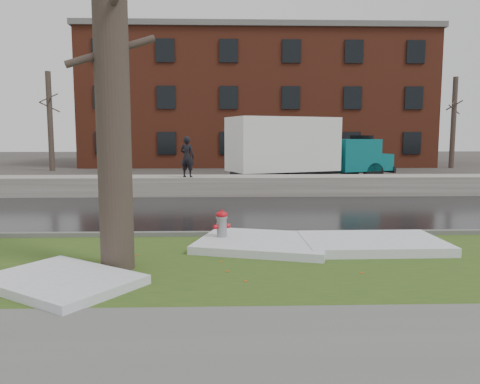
{
  "coord_description": "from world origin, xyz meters",
  "views": [
    {
      "loc": [
        -0.45,
        -9.51,
        2.31
      ],
      "look_at": [
        -0.11,
        1.41,
        1.0
      ],
      "focal_mm": 35.0,
      "sensor_mm": 36.0,
      "label": 1
    }
  ],
  "objects_px": {
    "fire_hydrant": "(222,226)",
    "worker": "(187,157)",
    "tree": "(111,56)",
    "box_truck": "(302,149)"
  },
  "relations": [
    {
      "from": "fire_hydrant",
      "to": "box_truck",
      "type": "bearing_deg",
      "value": 51.48
    },
    {
      "from": "fire_hydrant",
      "to": "tree",
      "type": "bearing_deg",
      "value": -157.41
    },
    {
      "from": "box_truck",
      "to": "worker",
      "type": "bearing_deg",
      "value": -159.7
    },
    {
      "from": "tree",
      "to": "worker",
      "type": "relative_size",
      "value": 4.59
    },
    {
      "from": "tree",
      "to": "box_truck",
      "type": "bearing_deg",
      "value": 68.96
    },
    {
      "from": "box_truck",
      "to": "tree",
      "type": "bearing_deg",
      "value": -131.62
    },
    {
      "from": "box_truck",
      "to": "worker",
      "type": "height_order",
      "value": "box_truck"
    },
    {
      "from": "fire_hydrant",
      "to": "box_truck",
      "type": "distance_m",
      "value": 13.13
    },
    {
      "from": "fire_hydrant",
      "to": "worker",
      "type": "xyz_separation_m",
      "value": [
        -1.37,
        8.13,
        1.09
      ]
    },
    {
      "from": "fire_hydrant",
      "to": "tree",
      "type": "xyz_separation_m",
      "value": [
        -1.78,
        -1.76,
        3.18
      ]
    }
  ]
}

